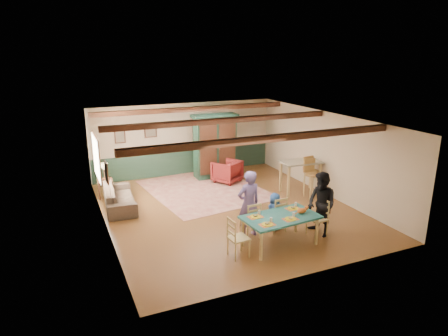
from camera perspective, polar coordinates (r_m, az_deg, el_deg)
name	(u,v)px	position (r m, az deg, el deg)	size (l,w,h in m)	color
floor	(228,209)	(12.01, 0.55, -5.88)	(8.00, 8.00, 0.00)	brown
wall_back	(185,139)	(15.19, -5.62, 4.15)	(7.00, 0.02, 2.70)	beige
wall_left	(103,181)	(10.68, -16.84, -1.77)	(0.02, 8.00, 2.70)	beige
wall_right	(327,154)	(13.33, 14.44, 1.97)	(0.02, 8.00, 2.70)	beige
ceiling	(228,120)	(11.27, 0.59, 6.93)	(7.00, 8.00, 0.02)	white
wainscot_back	(186,162)	(15.39, -5.50, 0.86)	(6.95, 0.03, 0.90)	#1D3628
ceiling_beam_front	(269,139)	(9.27, 6.43, 4.20)	(6.95, 0.16, 0.16)	black
ceiling_beam_mid	(222,121)	(11.64, -0.22, 6.79)	(6.95, 0.16, 0.16)	black
ceiling_beam_back	(193,109)	(14.04, -4.48, 8.39)	(6.95, 0.16, 0.16)	black
window_left	(96,158)	(12.26, -17.79, 1.42)	(0.06, 1.60, 1.30)	white
picture_left_wall	(107,172)	(10.00, -16.41, -0.56)	(0.04, 0.42, 0.52)	#7D725B
picture_back_a	(150,130)	(14.74, -10.46, 5.36)	(0.45, 0.04, 0.55)	#7D725B
picture_back_b	(120,137)	(14.56, -14.65, 4.37)	(0.38, 0.04, 0.48)	#7D725B
dining_table	(280,231)	(9.84, 8.00, -8.88)	(1.81, 1.01, 0.75)	#1C5B57
dining_chair_far_left	(250,219)	(10.13, 3.75, -7.35)	(0.42, 0.44, 0.96)	tan
dining_chair_far_right	(276,214)	(10.55, 7.49, -6.47)	(0.42, 0.44, 0.96)	tan
dining_chair_end_left	(239,237)	(9.22, 2.11, -9.85)	(0.42, 0.44, 0.96)	tan
dining_chair_end_right	(317,218)	(10.47, 13.19, -6.96)	(0.42, 0.44, 0.96)	tan
person_man	(249,204)	(10.05, 3.55, -5.15)	(0.63, 0.42, 1.73)	#655089
person_woman	(321,204)	(10.41, 13.74, -5.06)	(0.81, 0.63, 1.66)	black
person_child	(275,212)	(10.60, 7.24, -6.19)	(0.49, 0.32, 1.01)	#244990
cat	(302,210)	(9.90, 11.06, -5.93)	(0.36, 0.14, 0.18)	orange
place_setting_near_left	(267,223)	(9.18, 6.21, -7.77)	(0.40, 0.30, 0.11)	gold
place_setting_near_center	(291,217)	(9.54, 9.49, -6.95)	(0.40, 0.30, 0.11)	gold
place_setting_far_left	(255,215)	(9.56, 4.51, -6.70)	(0.40, 0.30, 0.11)	gold
place_setting_far_right	(293,207)	(10.16, 9.80, -5.47)	(0.40, 0.30, 0.11)	gold
area_rug	(204,189)	(13.65, -2.81, -3.08)	(3.48, 4.13, 0.01)	beige
armoire	(215,146)	(14.74, -1.31, 3.15)	(1.67, 0.67, 2.35)	black
armchair	(227,171)	(14.30, 0.43, -0.48)	(0.86, 0.88, 0.81)	#460E11
sofa	(119,197)	(12.46, -14.72, -4.06)	(2.15, 0.84, 0.63)	#3A2E24
end_table	(106,189)	(13.41, -16.57, -2.83)	(0.48, 0.48, 0.59)	black
table_lamp	(104,172)	(13.24, -16.77, -0.52)	(0.30, 0.30, 0.54)	#CCBE84
counter_table	(300,177)	(13.45, 10.80, -1.25)	(1.30, 0.76, 1.08)	#B8B18F
bar_stool_left	(312,179)	(13.06, 12.46, -1.53)	(0.44, 0.48, 1.24)	#AE8443
bar_stool_right	(311,176)	(13.43, 12.39, -1.06)	(0.43, 0.48, 1.23)	#AE8443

